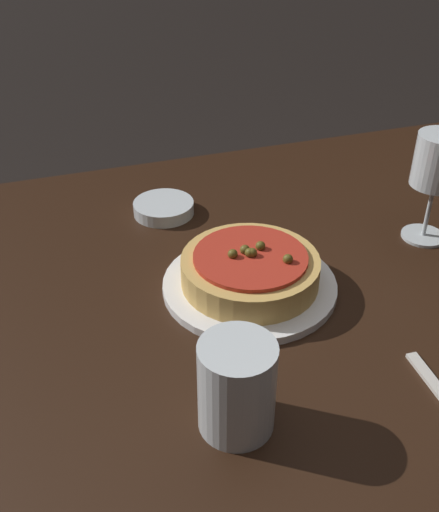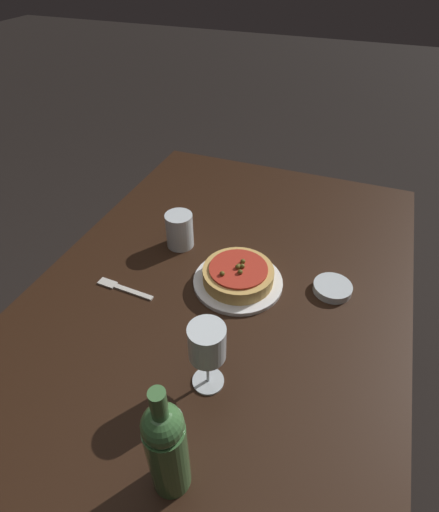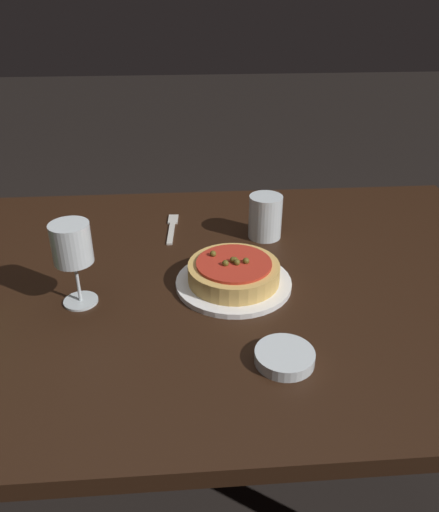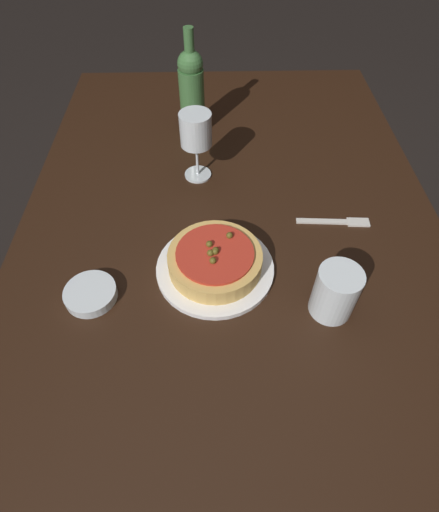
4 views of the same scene
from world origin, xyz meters
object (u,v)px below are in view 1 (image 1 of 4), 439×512
dinner_plate (249,285)px  pizza (250,269)px  dining_table (319,330)px  wine_glass (439,165)px  side_bowl (164,208)px  water_cup (237,387)px

dinner_plate → pizza: pizza is taller
dinner_plate → dining_table: bearing=-21.2°
wine_glass → side_bowl: wine_glass is taller
dining_table → side_bowl: bearing=119.3°
pizza → water_cup: bearing=-114.5°
wine_glass → dining_table: bearing=-160.4°
dining_table → dinner_plate: dinner_plate is taller
pizza → wine_glass: bearing=7.1°
dinner_plate → wine_glass: 0.34m
wine_glass → side_bowl: bearing=151.1°
dinner_plate → pizza: (0.00, -0.00, 0.03)m
dining_table → pizza: (-0.10, 0.04, 0.11)m
pizza → dining_table: bearing=-21.2°
dinner_plate → wine_glass: (0.32, 0.04, 0.12)m
wine_glass → water_cup: bearing=-147.9°
wine_glass → side_bowl: size_ratio=1.70×
dining_table → wine_glass: size_ratio=9.04×
dinner_plate → side_bowl: (-0.06, 0.25, 0.00)m
pizza → wine_glass: (0.32, 0.04, 0.09)m
water_cup → side_bowl: (0.04, 0.47, -0.04)m
pizza → water_cup: size_ratio=1.77×
pizza → water_cup: water_cup is taller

